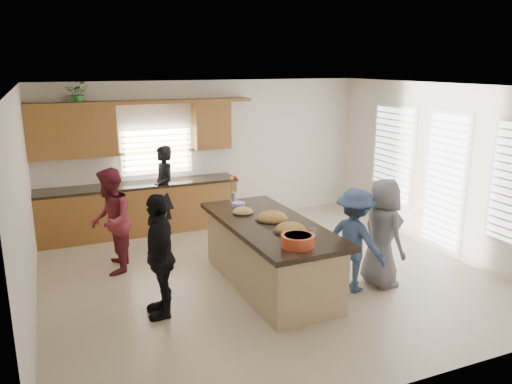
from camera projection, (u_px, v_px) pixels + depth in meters
name	position (u px, v px, depth m)	size (l,w,h in m)	color
floor	(268.00, 274.00, 7.60)	(6.50, 6.50, 0.00)	#C0A98F
room_shell	(269.00, 151.00, 7.12)	(6.52, 6.02, 2.81)	silver
back_cabinetry	(136.00, 185.00, 9.25)	(4.08, 0.66, 2.46)	olive
right_wall_glazing	(447.00, 172.00, 8.36)	(0.06, 4.00, 2.25)	white
island	(269.00, 255.00, 7.11)	(1.22, 2.73, 0.95)	tan
platter_front	(291.00, 230.00, 6.58)	(0.46, 0.46, 0.19)	black
platter_mid	(272.00, 218.00, 7.08)	(0.48, 0.48, 0.19)	black
platter_back	(243.00, 212.00, 7.39)	(0.33, 0.33, 0.13)	black
salad_bowl	(298.00, 240.00, 6.04)	(0.41, 0.41, 0.15)	#D24826
clear_cup	(313.00, 232.00, 6.39)	(0.07, 0.07, 0.11)	white
plate_stack	(239.00, 204.00, 7.81)	(0.21, 0.21, 0.05)	#B79AE0
flower_vase	(234.00, 187.00, 8.02)	(0.14, 0.14, 0.41)	silver
potted_plant	(78.00, 93.00, 8.58)	(0.38, 0.33, 0.43)	#327D34
woman_left_back	(164.00, 190.00, 9.29)	(0.60, 0.40, 1.65)	black
woman_left_mid	(111.00, 221.00, 7.49)	(0.79, 0.61, 1.62)	maroon
woman_left_front	(160.00, 255.00, 6.19)	(0.93, 0.39, 1.59)	black
woman_right_back	(355.00, 240.00, 6.90)	(0.95, 0.55, 1.47)	navy
woman_right_front	(383.00, 233.00, 7.05)	(0.77, 0.50, 1.57)	slate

